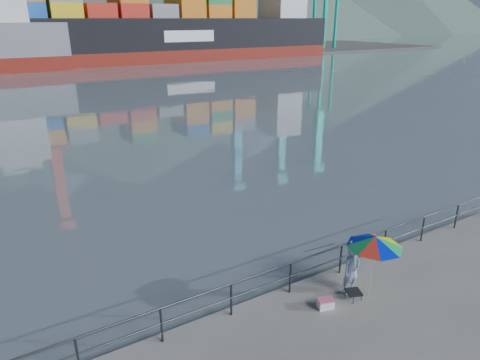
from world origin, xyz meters
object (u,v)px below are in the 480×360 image
beach_umbrella (375,242)px  container_ship (185,28)px  fisherman (351,270)px  cooler_bag (325,304)px

beach_umbrella → container_ship: (28.11, 74.55, 4.02)m
fisherman → beach_umbrella: (0.40, -0.39, 1.01)m
fisherman → cooler_bag: bearing=-166.2°
cooler_bag → beach_umbrella: bearing=10.4°
fisherman → container_ship: bearing=73.4°
container_ship → cooler_bag: bearing=-111.7°
beach_umbrella → container_ship: size_ratio=0.03×
fisherman → beach_umbrella: 1.15m
beach_umbrella → cooler_bag: (-1.50, 0.20, -1.65)m
beach_umbrella → fisherman: bearing=135.8°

